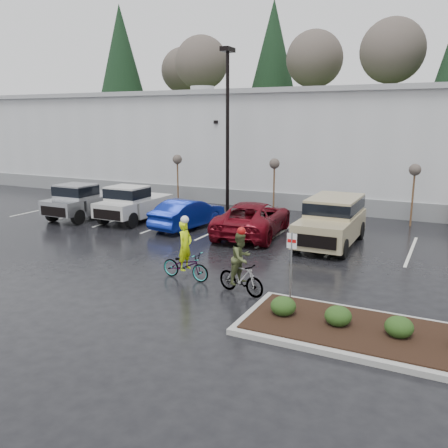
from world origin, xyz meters
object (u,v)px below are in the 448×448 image
at_px(sapling_west, 177,162).
at_px(sapling_mid, 274,167).
at_px(lamppost, 228,114).
at_px(pickup_white, 138,202).
at_px(fire_lane_sign, 291,259).
at_px(sapling_east, 415,173).
at_px(car_blue, 188,213).
at_px(cyclist_hivis, 185,260).
at_px(suv_tan, 331,222).
at_px(car_red, 253,218).
at_px(cyclist_olive, 241,270).
at_px(pickup_silver, 88,200).

bearing_deg(sapling_west, sapling_mid, 0.00).
bearing_deg(lamppost, pickup_white, -131.77).
relative_size(sapling_mid, fire_lane_sign, 1.45).
distance_m(sapling_east, car_blue, 11.59).
relative_size(sapling_east, fire_lane_sign, 1.45).
height_order(fire_lane_sign, cyclist_hivis, cyclist_hivis).
distance_m(fire_lane_sign, suv_tan, 7.26).
relative_size(pickup_white, car_red, 0.90).
relative_size(lamppost, cyclist_olive, 4.25).
relative_size(pickup_silver, suv_tan, 1.02).
bearing_deg(cyclist_olive, cyclist_hivis, 93.01).
height_order(pickup_white, cyclist_olive, cyclist_olive).
relative_size(suv_tan, cyclist_olive, 2.35).
relative_size(car_blue, cyclist_olive, 2.07).
bearing_deg(sapling_east, cyclist_hivis, -116.74).
distance_m(fire_lane_sign, car_blue, 10.80).
distance_m(sapling_east, cyclist_hivis, 13.84).
xyz_separation_m(sapling_west, car_blue, (3.94, -5.41, -1.99)).
bearing_deg(fire_lane_sign, pickup_white, 145.14).
relative_size(cyclist_hivis, cyclist_olive, 1.03).
height_order(sapling_mid, fire_lane_sign, sapling_mid).
bearing_deg(fire_lane_sign, car_blue, 136.77).
bearing_deg(car_blue, cyclist_hivis, 127.06).
distance_m(sapling_mid, suv_tan, 7.49).
bearing_deg(suv_tan, sapling_west, 153.57).
height_order(sapling_mid, pickup_silver, sapling_mid).
distance_m(lamppost, fire_lane_sign, 14.78).
relative_size(sapling_west, sapling_mid, 1.00).
xyz_separation_m(sapling_west, cyclist_hivis, (7.84, -12.23, -2.03)).
xyz_separation_m(sapling_west, sapling_east, (14.00, 0.00, 0.00)).
bearing_deg(sapling_west, car_blue, -53.93).
relative_size(car_red, cyclist_hivis, 2.58).
xyz_separation_m(lamppost, car_blue, (-0.06, -4.41, -4.95)).
xyz_separation_m(fire_lane_sign, car_blue, (-7.86, 7.39, -0.67)).
xyz_separation_m(lamppost, sapling_mid, (2.50, 1.00, -2.96)).
distance_m(fire_lane_sign, pickup_silver, 16.05).
bearing_deg(sapling_east, pickup_white, -159.96).
height_order(sapling_east, fire_lane_sign, sapling_east).
bearing_deg(car_red, fire_lane_sign, 113.73).
xyz_separation_m(sapling_east, pickup_white, (-13.51, -4.93, -1.75)).
bearing_deg(sapling_east, pickup_silver, -161.52).
distance_m(car_blue, suv_tan, 7.27).
bearing_deg(car_red, pickup_white, -9.61).
bearing_deg(pickup_white, sapling_east, 20.04).
bearing_deg(car_red, pickup_silver, -5.27).
bearing_deg(car_blue, cyclist_olive, 137.73).
xyz_separation_m(suv_tan, cyclist_hivis, (-3.37, -6.65, -0.33)).
bearing_deg(pickup_silver, suv_tan, -0.24).
bearing_deg(sapling_mid, fire_lane_sign, -67.51).
xyz_separation_m(sapling_west, car_red, (7.45, -5.31, -1.93)).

